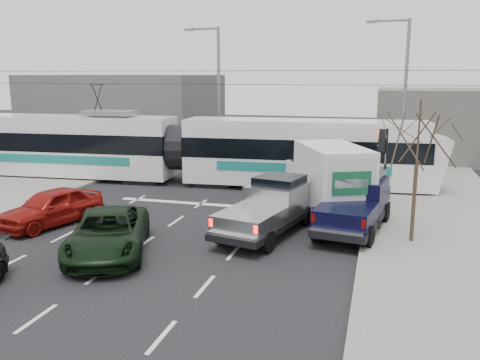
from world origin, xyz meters
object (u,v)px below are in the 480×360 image
(bare_tree, at_px, (418,140))
(navy_pickup, at_px, (356,202))
(street_lamp_far, at_px, (216,89))
(red_car, at_px, (51,207))
(silver_pickup, at_px, (271,206))
(traffic_signal, at_px, (383,152))
(box_truck, at_px, (328,181))
(green_car, at_px, (108,233))
(street_lamp_near, at_px, (402,91))
(tram, at_px, (179,149))

(bare_tree, relative_size, navy_pickup, 0.89)
(street_lamp_far, xyz_separation_m, red_car, (-2.16, -14.84, -4.36))
(silver_pickup, bearing_deg, traffic_signal, 56.85)
(silver_pickup, distance_m, box_truck, 3.35)
(street_lamp_far, height_order, navy_pickup, street_lamp_far)
(box_truck, distance_m, navy_pickup, 2.10)
(red_car, bearing_deg, bare_tree, 22.77)
(traffic_signal, relative_size, navy_pickup, 0.64)
(traffic_signal, relative_size, green_car, 0.68)
(silver_pickup, relative_size, red_car, 1.37)
(bare_tree, height_order, street_lamp_far, street_lamp_far)
(traffic_signal, distance_m, street_lamp_far, 14.47)
(navy_pickup, height_order, green_car, navy_pickup)
(green_car, bearing_deg, bare_tree, -0.64)
(green_car, relative_size, red_car, 1.20)
(navy_pickup, bearing_deg, traffic_signal, 80.81)
(street_lamp_far, bearing_deg, box_truck, -51.48)
(street_lamp_near, distance_m, tram, 12.80)
(bare_tree, xyz_separation_m, box_truck, (-3.32, 2.86, -2.24))
(box_truck, bearing_deg, navy_pickup, -76.33)
(street_lamp_far, bearing_deg, navy_pickup, -51.53)
(bare_tree, relative_size, silver_pickup, 0.83)
(green_car, bearing_deg, box_truck, 23.54)
(silver_pickup, relative_size, box_truck, 0.91)
(tram, height_order, navy_pickup, tram)
(bare_tree, distance_m, box_truck, 4.92)
(red_car, bearing_deg, green_car, -14.19)
(green_car, height_order, red_car, red_car)
(street_lamp_far, relative_size, silver_pickup, 1.49)
(street_lamp_far, xyz_separation_m, tram, (-0.36, -5.64, -3.18))
(box_truck, bearing_deg, street_lamp_near, 46.23)
(bare_tree, bearing_deg, tram, 147.07)
(traffic_signal, distance_m, box_truck, 2.74)
(bare_tree, bearing_deg, traffic_signal, 105.76)
(street_lamp_far, xyz_separation_m, silver_pickup, (6.61, -13.38, -4.08))
(bare_tree, distance_m, green_car, 11.09)
(street_lamp_near, relative_size, red_car, 2.05)
(tram, xyz_separation_m, navy_pickup, (10.10, -6.63, -0.81))
(traffic_signal, bearing_deg, street_lamp_near, 83.59)
(bare_tree, xyz_separation_m, traffic_signal, (-1.13, 4.00, -1.05))
(street_lamp_far, distance_m, green_car, 17.92)
(silver_pickup, bearing_deg, navy_pickup, 32.70)
(red_car, bearing_deg, street_lamp_near, 60.51)
(street_lamp_near, bearing_deg, street_lamp_far, 170.13)
(street_lamp_far, distance_m, navy_pickup, 16.16)
(street_lamp_near, xyz_separation_m, navy_pickup, (-1.76, -10.26, -3.99))
(silver_pickup, xyz_separation_m, box_truck, (1.86, 2.73, 0.52))
(silver_pickup, bearing_deg, red_car, -157.43)
(traffic_signal, distance_m, silver_pickup, 5.85)
(bare_tree, height_order, street_lamp_near, street_lamp_near)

